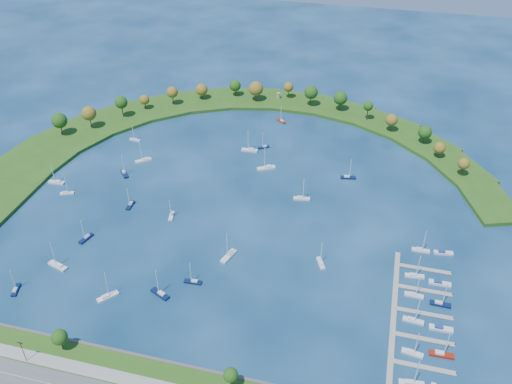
% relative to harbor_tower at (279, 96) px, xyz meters
% --- Properties ---
extents(ground, '(700.00, 700.00, 0.00)m').
position_rel_harbor_tower_xyz_m(ground, '(8.47, -119.08, -4.03)').
color(ground, '#072644').
rests_on(ground, ground).
extents(breakwater, '(286.74, 247.64, 2.00)m').
position_rel_harbor_tower_xyz_m(breakwater, '(-37.86, -70.37, -3.05)').
color(breakwater, '#255316').
rests_on(breakwater, ground).
extents(breakwater_trees, '(240.93, 92.70, 14.58)m').
position_rel_harbor_tower_xyz_m(breakwater_trees, '(-14.14, -31.77, 6.59)').
color(breakwater_trees, '#382314').
rests_on(breakwater_trees, breakwater).
extents(harbor_tower, '(2.60, 2.60, 3.96)m').
position_rel_harbor_tower_xyz_m(harbor_tower, '(0.00, 0.00, 0.00)').
color(harbor_tower, gray).
rests_on(harbor_tower, breakwater).
extents(dock_system, '(24.28, 82.00, 1.60)m').
position_rel_harbor_tower_xyz_m(dock_system, '(93.76, -180.08, -3.68)').
color(dock_system, gray).
rests_on(dock_system, ground).
extents(moored_boat_0, '(8.56, 3.88, 12.16)m').
position_rel_harbor_tower_xyz_m(moored_boat_0, '(57.46, -83.66, -3.12)').
color(moored_boat_0, '#09173B').
rests_on(moored_boat_0, ground).
extents(moored_boat_1, '(8.82, 8.02, 13.72)m').
position_rel_harbor_tower_xyz_m(moored_boat_1, '(-57.68, -95.33, -3.07)').
color(moored_boat_1, silver).
rests_on(moored_boat_1, ground).
extents(moored_boat_2, '(7.82, 8.71, 13.48)m').
position_rel_harbor_tower_xyz_m(moored_boat_2, '(-28.42, -197.08, -3.08)').
color(moored_boat_2, silver).
rests_on(moored_boat_2, ground).
extents(moored_boat_3, '(2.29, 7.55, 11.02)m').
position_rel_harbor_tower_xyz_m(moored_boat_3, '(-46.64, -136.39, -3.16)').
color(moored_boat_3, '#09173B').
rests_on(moored_boat_3, ground).
extents(moored_boat_4, '(10.18, 5.48, 14.41)m').
position_rel_harbor_tower_xyz_m(moored_boat_4, '(-58.15, -185.74, -3.05)').
color(moored_boat_4, silver).
rests_on(moored_boat_4, ground).
extents(moored_boat_5, '(6.77, 5.53, 10.15)m').
position_rel_harbor_tower_xyz_m(moored_boat_5, '(5.20, -63.67, -3.18)').
color(moored_boat_5, '#09173B').
rests_on(moored_boat_5, ground).
extents(moored_boat_6, '(9.34, 6.07, 13.38)m').
position_rel_harbor_tower_xyz_m(moored_boat_6, '(-8.01, -190.12, -3.09)').
color(moored_boat_6, '#09173B').
rests_on(moored_boat_6, ground).
extents(moored_boat_7, '(10.30, 7.56, 15.03)m').
position_rel_harbor_tower_xyz_m(moored_boat_7, '(12.11, -85.73, -3.03)').
color(moored_boat_7, silver).
rests_on(moored_boat_7, ground).
extents(moored_boat_8, '(9.59, 3.09, 13.93)m').
position_rel_harbor_tower_xyz_m(moored_boat_8, '(-1.89, -69.39, -3.07)').
color(moored_boat_8, silver).
rests_on(moored_boat_8, ground).
extents(moored_boat_9, '(8.80, 3.77, 12.52)m').
position_rel_harbor_tower_xyz_m(moored_boat_9, '(36.44, -109.20, -3.11)').
color(moored_boat_9, silver).
rests_on(moored_boat_9, ground).
extents(moored_boat_10, '(7.73, 2.51, 11.22)m').
position_rel_harbor_tower_xyz_m(moored_boat_10, '(2.74, -180.01, -3.15)').
color(moored_boat_10, '#09173B').
rests_on(moored_boat_10, ground).
extents(moored_boat_11, '(3.42, 7.45, 10.57)m').
position_rel_harbor_tower_xyz_m(moored_boat_11, '(-23.14, -139.52, -3.17)').
color(moored_boat_11, silver).
rests_on(moored_boat_11, ground).
extents(moored_boat_12, '(6.79, 5.86, 10.36)m').
position_rel_harbor_tower_xyz_m(moored_boat_12, '(8.47, -29.12, -3.17)').
color(moored_boat_12, maroon).
rests_on(moored_boat_12, ground).
extents(moored_boat_13, '(7.40, 8.12, 12.65)m').
position_rel_harbor_tower_xyz_m(moored_boat_13, '(-62.32, -110.59, -3.11)').
color(moored_boat_13, '#09173B').
rests_on(moored_boat_13, ground).
extents(moored_boat_14, '(7.42, 4.46, 10.55)m').
position_rel_harbor_tower_xyz_m(moored_boat_14, '(-83.32, -135.04, -3.17)').
color(moored_boat_14, silver).
rests_on(moored_boat_14, ground).
extents(moored_boat_15, '(7.09, 2.69, 10.16)m').
position_rel_harbor_tower_xyz_m(moored_boat_15, '(-72.55, -74.70, -3.18)').
color(moored_boat_15, silver).
rests_on(moored_boat_15, ground).
extents(moored_boat_16, '(4.13, 7.67, 10.87)m').
position_rel_harbor_tower_xyz_m(moored_boat_16, '(-67.58, -202.97, -3.16)').
color(moored_boat_16, '#09173B').
rests_on(moored_boat_16, ground).
extents(moored_boat_17, '(4.26, 8.33, 11.79)m').
position_rel_harbor_tower_xyz_m(moored_boat_17, '(-55.49, -165.54, -3.13)').
color(moored_boat_17, '#09173B').
rests_on(moored_boat_17, ground).
extents(moored_boat_18, '(5.20, 8.07, 11.54)m').
position_rel_harbor_tower_xyz_m(moored_boat_18, '(53.63, -155.00, -3.14)').
color(moored_boat_18, silver).
rests_on(moored_boat_18, ground).
extents(moored_boat_19, '(8.95, 2.94, 12.98)m').
position_rel_harbor_tower_xyz_m(moored_boat_19, '(-93.87, -127.54, -3.10)').
color(moored_boat_19, silver).
rests_on(moored_boat_19, ground).
extents(moored_boat_20, '(5.52, 10.13, 14.35)m').
position_rel_harbor_tower_xyz_m(moored_boat_20, '(12.83, -160.72, -3.05)').
color(moored_boat_20, silver).
rests_on(moored_boat_20, ground).
extents(docked_boat_0, '(9.11, 3.48, 13.06)m').
position_rel_harbor_tower_xyz_m(docked_boat_0, '(93.97, -208.21, -3.10)').
color(docked_boat_0, silver).
rests_on(docked_boat_0, ground).
extents(docked_boat_2, '(8.20, 3.42, 11.68)m').
position_rel_harbor_tower_xyz_m(docked_boat_2, '(93.99, -194.66, -3.14)').
color(docked_boat_2, silver).
rests_on(docked_boat_2, ground).
extents(docked_boat_3, '(9.10, 2.76, 13.28)m').
position_rel_harbor_tower_xyz_m(docked_boat_3, '(104.47, -192.70, -3.09)').
color(docked_boat_3, maroon).
rests_on(docked_boat_3, ground).
extents(docked_boat_4, '(8.39, 3.08, 12.06)m').
position_rel_harbor_tower_xyz_m(docked_boat_4, '(93.99, -178.59, -3.13)').
color(docked_boat_4, silver).
rests_on(docked_boat_4, ground).
extents(docked_boat_5, '(9.17, 2.75, 1.86)m').
position_rel_harbor_tower_xyz_m(docked_boat_5, '(104.43, -180.05, -3.35)').
color(docked_boat_5, silver).
rests_on(docked_boat_5, ground).
extents(docked_boat_6, '(7.87, 2.62, 11.40)m').
position_rel_harbor_tower_xyz_m(docked_boat_6, '(93.99, -164.53, -3.15)').
color(docked_boat_6, silver).
rests_on(docked_boat_6, ground).
extents(docked_boat_7, '(8.44, 2.61, 12.29)m').
position_rel_harbor_tower_xyz_m(docked_boat_7, '(104.48, -166.90, -3.12)').
color(docked_boat_7, '#09173B').
rests_on(docked_boat_7, ground).
extents(docked_boat_8, '(8.39, 3.14, 12.05)m').
position_rel_harbor_tower_xyz_m(docked_boat_8, '(93.99, -152.84, -3.13)').
color(docked_boat_8, silver).
rests_on(docked_boat_8, ground).
extents(docked_boat_9, '(9.23, 2.69, 1.88)m').
position_rel_harbor_tower_xyz_m(docked_boat_9, '(104.43, -154.75, -3.35)').
color(docked_boat_9, silver).
rests_on(docked_boat_9, ground).
extents(docked_boat_10, '(7.99, 2.28, 11.73)m').
position_rel_harbor_tower_xyz_m(docked_boat_10, '(96.39, -135.05, -3.14)').
color(docked_boat_10, silver).
rests_on(docked_boat_10, ground).
extents(docked_boat_11, '(8.81, 3.57, 1.75)m').
position_rel_harbor_tower_xyz_m(docked_boat_11, '(106.34, -134.30, -3.39)').
color(docked_boat_11, silver).
rests_on(docked_boat_11, ground).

